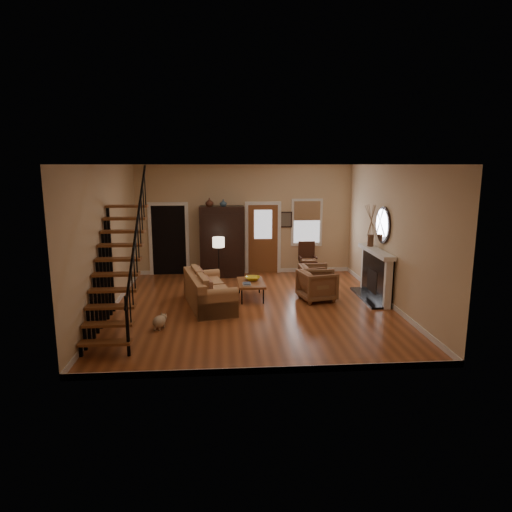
{
  "coord_description": "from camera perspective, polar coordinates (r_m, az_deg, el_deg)",
  "views": [
    {
      "loc": [
        -0.72,
        -10.25,
        3.3
      ],
      "look_at": [
        0.1,
        0.4,
        1.15
      ],
      "focal_mm": 32.0,
      "sensor_mm": 36.0,
      "label": 1
    }
  ],
  "objects": [
    {
      "name": "side_chair",
      "position": [
        13.74,
        6.47,
        -0.42
      ],
      "size": [
        0.54,
        0.54,
        1.02
      ],
      "primitive_type": null,
      "color": "#3E1F13",
      "rests_on": "ground"
    },
    {
      "name": "bowl",
      "position": [
        11.52,
        -0.44,
        -2.83
      ],
      "size": [
        0.38,
        0.38,
        0.09
      ],
      "primitive_type": "imported",
      "color": "gold",
      "rests_on": "coffee_table"
    },
    {
      "name": "coffee_table",
      "position": [
        11.44,
        -0.64,
        -4.28
      ],
      "size": [
        0.67,
        1.12,
        0.43
      ],
      "primitive_type": null,
      "rotation": [
        0.0,
        0.0,
        0.02
      ],
      "color": "brown",
      "rests_on": "ground"
    },
    {
      "name": "armoire",
      "position": [
        13.59,
        -4.26,
        1.82
      ],
      "size": [
        1.3,
        0.6,
        2.1
      ],
      "primitive_type": null,
      "color": "black",
      "rests_on": "ground"
    },
    {
      "name": "dog",
      "position": [
        9.57,
        -12.0,
        -8.12
      ],
      "size": [
        0.36,
        0.46,
        0.29
      ],
      "primitive_type": null,
      "rotation": [
        0.0,
        0.0,
        -0.35
      ],
      "color": "tan",
      "rests_on": "ground"
    },
    {
      "name": "room",
      "position": [
        12.15,
        -2.92,
        2.87
      ],
      "size": [
        7.0,
        7.33,
        3.3
      ],
      "color": "#9B4F27",
      "rests_on": "ground"
    },
    {
      "name": "staircase",
      "position": [
        9.34,
        -17.06,
        0.39
      ],
      "size": [
        0.94,
        2.8,
        3.2
      ],
      "primitive_type": null,
      "color": "brown",
      "rests_on": "ground"
    },
    {
      "name": "armchair_right",
      "position": [
        11.99,
        7.48,
        -2.88
      ],
      "size": [
        0.82,
        0.8,
        0.74
      ],
      "primitive_type": "imported",
      "rotation": [
        0.0,
        0.0,
        1.59
      ],
      "color": "brown",
      "rests_on": "ground"
    },
    {
      "name": "floor_lamp",
      "position": [
        12.33,
        -4.67,
        -0.85
      ],
      "size": [
        0.38,
        0.38,
        1.39
      ],
      "primitive_type": null,
      "rotation": [
        0.0,
        0.0,
        -0.21
      ],
      "color": "black",
      "rests_on": "ground"
    },
    {
      "name": "vase_a",
      "position": [
        13.35,
        -5.85,
        6.7
      ],
      "size": [
        0.24,
        0.24,
        0.25
      ],
      "primitive_type": "imported",
      "color": "#4C2619",
      "rests_on": "armoire"
    },
    {
      "name": "books",
      "position": [
        11.08,
        -1.16,
        -3.52
      ],
      "size": [
        0.2,
        0.28,
        0.05
      ],
      "primitive_type": null,
      "color": "beige",
      "rests_on": "coffee_table"
    },
    {
      "name": "fireplace",
      "position": [
        11.71,
        14.92,
        -1.66
      ],
      "size": [
        0.33,
        1.95,
        2.3
      ],
      "color": "black",
      "rests_on": "ground"
    },
    {
      "name": "vase_b",
      "position": [
        13.35,
        -4.12,
        6.64
      ],
      "size": [
        0.2,
        0.2,
        0.21
      ],
      "primitive_type": "imported",
      "color": "#334C60",
      "rests_on": "armoire"
    },
    {
      "name": "armchair_left",
      "position": [
        11.34,
        7.65,
        -3.66
      ],
      "size": [
        0.99,
        0.97,
        0.75
      ],
      "primitive_type": "imported",
      "rotation": [
        0.0,
        0.0,
        1.79
      ],
      "color": "brown",
      "rests_on": "ground"
    },
    {
      "name": "sofa",
      "position": [
        10.81,
        -5.88,
        -4.33
      ],
      "size": [
        1.32,
        2.21,
        0.77
      ],
      "primitive_type": null,
      "rotation": [
        0.0,
        0.0,
        0.22
      ],
      "color": "#B27E50",
      "rests_on": "ground"
    }
  ]
}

